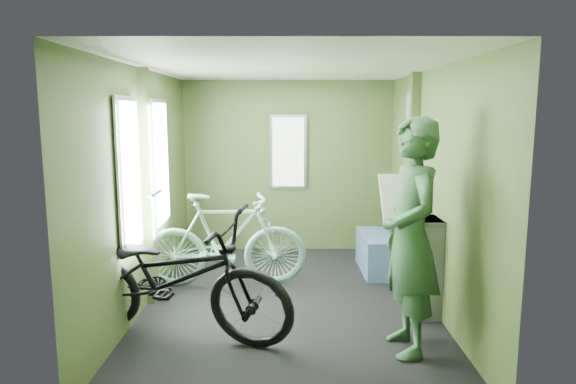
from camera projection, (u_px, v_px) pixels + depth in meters
The scene contains 6 objects.
room at pixel (284, 159), 4.97m from camera, with size 4.00×4.02×2.31m.
bicycle_black at pixel (174, 339), 4.30m from camera, with size 0.73×2.10×1.10m, color black.
bicycle_mint at pixel (226, 287), 5.58m from camera, with size 0.50×1.76×1.05m, color #78B9A1.
passenger at pixel (410, 237), 3.97m from camera, with size 0.52×0.78×1.85m.
waste_box at pixel (423, 267), 4.77m from camera, with size 0.27×0.38×0.92m, color slate.
bench_seat at pixel (384, 248), 6.10m from camera, with size 0.51×0.90×0.94m.
Camera 1 is at (0.01, -4.92, 1.89)m, focal length 32.00 mm.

